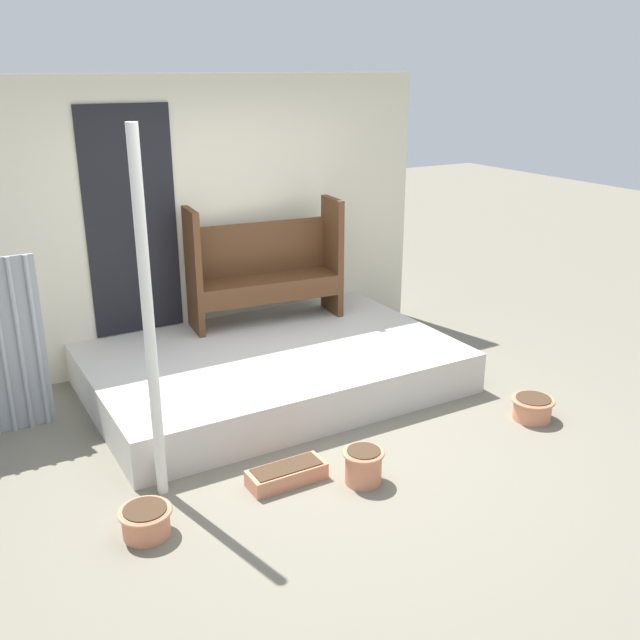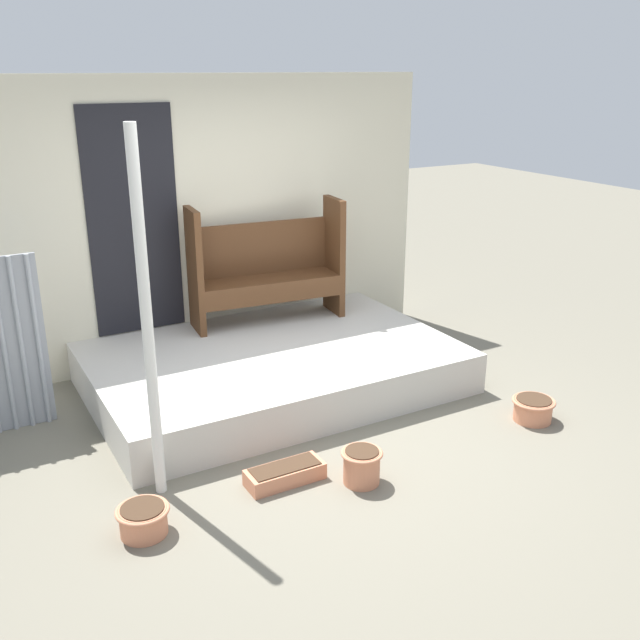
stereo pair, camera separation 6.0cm
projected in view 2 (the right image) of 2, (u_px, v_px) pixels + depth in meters
name	position (u px, v px, depth m)	size (l,w,h in m)	color
ground_plane	(320.00, 438.00, 5.38)	(24.00, 24.00, 0.00)	#706B5B
porch_slab	(273.00, 368.00, 6.20)	(3.05, 2.03, 0.35)	beige
house_wall	(218.00, 219.00, 6.66)	(4.25, 0.08, 2.60)	beige
support_post	(147.00, 323.00, 4.32)	(0.07, 0.07, 2.36)	white
bench	(266.00, 265.00, 6.68)	(1.47, 0.55, 1.13)	#54331C
flower_pot_left	(143.00, 519.00, 4.25)	(0.32, 0.32, 0.18)	tan
flower_pot_middle	(362.00, 465.00, 4.77)	(0.28, 0.28, 0.24)	tan
flower_pot_right	(533.00, 408.00, 5.63)	(0.34, 0.34, 0.19)	tan
planter_box_rect	(285.00, 474.00, 4.80)	(0.54, 0.21, 0.12)	tan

